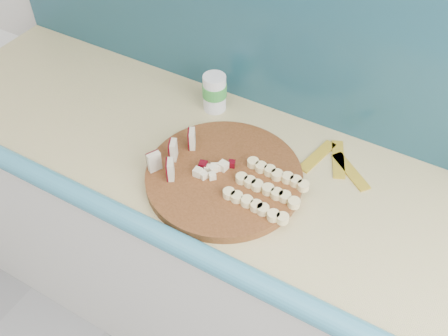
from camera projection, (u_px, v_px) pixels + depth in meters
kitchen_counter at (254, 267)px, 1.68m from camera, size 2.20×0.63×0.91m
backsplash at (315, 46)px, 1.35m from camera, size 2.20×0.02×0.50m
cutting_board at (224, 177)px, 1.34m from camera, size 0.43×0.43×0.03m
apple_wedges at (172, 154)px, 1.34m from camera, size 0.07×0.16×0.06m
apple_chunks at (215, 167)px, 1.33m from camera, size 0.06×0.07×0.02m
banana_slices at (267, 190)px, 1.28m from camera, size 0.19×0.16×0.02m
canister at (215, 92)px, 1.51m from camera, size 0.07×0.07×0.12m
banana_peel at (335, 162)px, 1.39m from camera, size 0.20×0.17×0.01m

